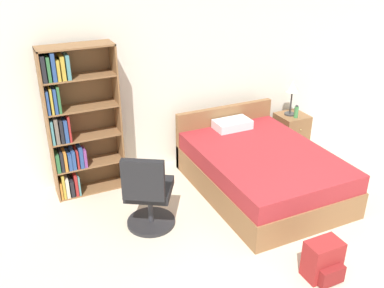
{
  "coord_description": "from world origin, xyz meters",
  "views": [
    {
      "loc": [
        -2.42,
        -1.9,
        2.95
      ],
      "look_at": [
        -0.59,
        1.98,
        0.87
      ],
      "focal_mm": 40.0,
      "sensor_mm": 36.0,
      "label": 1
    }
  ],
  "objects_px": {
    "bed": "(260,169)",
    "backpack_red": "(323,261)",
    "office_chair": "(148,195)",
    "nightstand": "(291,131)",
    "table_lamp": "(293,89)",
    "bookshelf": "(74,125)",
    "water_bottle": "(296,112)"
  },
  "relations": [
    {
      "from": "bed",
      "to": "backpack_red",
      "type": "bearing_deg",
      "value": -101.64
    },
    {
      "from": "office_chair",
      "to": "nightstand",
      "type": "relative_size",
      "value": 1.82
    },
    {
      "from": "table_lamp",
      "to": "backpack_red",
      "type": "distance_m",
      "value": 2.96
    },
    {
      "from": "bookshelf",
      "to": "water_bottle",
      "type": "relative_size",
      "value": 9.7
    },
    {
      "from": "table_lamp",
      "to": "backpack_red",
      "type": "height_order",
      "value": "table_lamp"
    },
    {
      "from": "bookshelf",
      "to": "backpack_red",
      "type": "height_order",
      "value": "bookshelf"
    },
    {
      "from": "bookshelf",
      "to": "water_bottle",
      "type": "xyz_separation_m",
      "value": [
        3.18,
        -0.18,
        -0.3
      ]
    },
    {
      "from": "backpack_red",
      "to": "office_chair",
      "type": "bearing_deg",
      "value": 131.1
    },
    {
      "from": "bed",
      "to": "office_chair",
      "type": "height_order",
      "value": "office_chair"
    },
    {
      "from": "backpack_red",
      "to": "bookshelf",
      "type": "bearing_deg",
      "value": 124.74
    },
    {
      "from": "bed",
      "to": "water_bottle",
      "type": "bearing_deg",
      "value": 33.75
    },
    {
      "from": "bookshelf",
      "to": "nightstand",
      "type": "height_order",
      "value": "bookshelf"
    },
    {
      "from": "bed",
      "to": "water_bottle",
      "type": "xyz_separation_m",
      "value": [
        1.1,
        0.73,
        0.33
      ]
    },
    {
      "from": "bookshelf",
      "to": "bed",
      "type": "bearing_deg",
      "value": -23.54
    },
    {
      "from": "bookshelf",
      "to": "water_bottle",
      "type": "distance_m",
      "value": 3.2
    },
    {
      "from": "bed",
      "to": "table_lamp",
      "type": "bearing_deg",
      "value": 38.49
    },
    {
      "from": "office_chair",
      "to": "backpack_red",
      "type": "distance_m",
      "value": 1.9
    },
    {
      "from": "water_bottle",
      "to": "backpack_red",
      "type": "distance_m",
      "value": 2.79
    },
    {
      "from": "bookshelf",
      "to": "table_lamp",
      "type": "distance_m",
      "value": 3.18
    },
    {
      "from": "water_bottle",
      "to": "backpack_red",
      "type": "xyz_separation_m",
      "value": [
        -1.43,
        -2.35,
        -0.44
      ]
    },
    {
      "from": "table_lamp",
      "to": "nightstand",
      "type": "bearing_deg",
      "value": -44.32
    },
    {
      "from": "bookshelf",
      "to": "nightstand",
      "type": "bearing_deg",
      "value": -1.27
    },
    {
      "from": "nightstand",
      "to": "backpack_red",
      "type": "xyz_separation_m",
      "value": [
        -1.46,
        -2.46,
        -0.08
      ]
    },
    {
      "from": "office_chair",
      "to": "nightstand",
      "type": "height_order",
      "value": "office_chair"
    },
    {
      "from": "table_lamp",
      "to": "water_bottle",
      "type": "height_order",
      "value": "table_lamp"
    },
    {
      "from": "bed",
      "to": "nightstand",
      "type": "relative_size",
      "value": 3.89
    },
    {
      "from": "office_chair",
      "to": "backpack_red",
      "type": "bearing_deg",
      "value": -48.9
    },
    {
      "from": "office_chair",
      "to": "backpack_red",
      "type": "height_order",
      "value": "office_chair"
    },
    {
      "from": "bookshelf",
      "to": "office_chair",
      "type": "bearing_deg",
      "value": -65.08
    },
    {
      "from": "bed",
      "to": "water_bottle",
      "type": "relative_size",
      "value": 10.69
    },
    {
      "from": "table_lamp",
      "to": "backpack_red",
      "type": "relative_size",
      "value": 1.36
    },
    {
      "from": "table_lamp",
      "to": "backpack_red",
      "type": "xyz_separation_m",
      "value": [
        -1.43,
        -2.49,
        -0.75
      ]
    }
  ]
}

